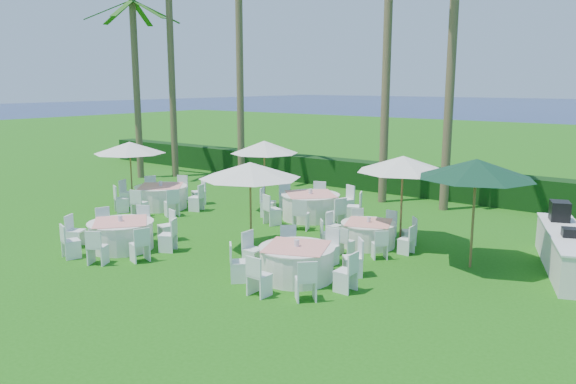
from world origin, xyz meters
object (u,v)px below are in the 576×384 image
object	(u,v)px
buffet_table	(565,250)
umbrella_b	(250,170)
umbrella_a	(130,148)
umbrella_c	(264,147)
banquet_table_e	(310,206)
banquet_table_f	(368,233)
umbrella_green	(476,169)
banquet_table_b	(121,234)
banquet_table_d	(161,196)
umbrella_d	(403,164)
banquet_table_c	(297,262)

from	to	relation	value
buffet_table	umbrella_b	bearing A→B (deg)	-154.60
umbrella_a	umbrella_c	size ratio (longest dim) A/B	1.02
banquet_table_e	umbrella_c	world-z (taller)	umbrella_c
banquet_table_f	umbrella_green	world-z (taller)	umbrella_green
banquet_table_b	umbrella_a	bearing A→B (deg)	139.08
umbrella_b	umbrella_c	distance (m)	4.91
umbrella_c	banquet_table_d	bearing A→B (deg)	-151.04
buffet_table	umbrella_green	bearing A→B (deg)	-148.37
banquet_table_e	umbrella_d	world-z (taller)	umbrella_d
umbrella_a	umbrella_b	xyz separation A→B (m)	(7.24, -1.59, 0.03)
banquet_table_b	umbrella_green	bearing A→B (deg)	27.22
banquet_table_e	umbrella_a	distance (m)	7.11
banquet_table_d	umbrella_b	distance (m)	6.84
banquet_table_e	umbrella_green	xyz separation A→B (m)	(6.18, -1.80, 2.07)
banquet_table_b	banquet_table_f	distance (m)	6.99
umbrella_c	umbrella_green	xyz separation A→B (m)	(8.17, -1.75, 0.18)
umbrella_d	banquet_table_f	bearing A→B (deg)	-130.62
umbrella_b	banquet_table_c	bearing A→B (deg)	-24.33
umbrella_b	buffet_table	size ratio (longest dim) A/B	0.65
banquet_table_e	banquet_table_f	bearing A→B (deg)	-27.94
banquet_table_d	umbrella_a	size ratio (longest dim) A/B	1.27
umbrella_d	banquet_table_d	bearing A→B (deg)	-173.82
umbrella_green	buffet_table	size ratio (longest dim) A/B	0.67
umbrella_a	umbrella_c	xyz separation A→B (m)	(4.43, 2.43, 0.10)
banquet_table_c	banquet_table_f	world-z (taller)	banquet_table_c
banquet_table_e	umbrella_c	xyz separation A→B (m)	(-1.98, -0.05, 1.89)
banquet_table_c	banquet_table_e	distance (m)	6.03
banquet_table_f	umbrella_d	bearing A→B (deg)	49.38
banquet_table_e	umbrella_c	bearing A→B (deg)	-178.56
banquet_table_b	umbrella_d	world-z (taller)	umbrella_d
umbrella_c	umbrella_green	size ratio (longest dim) A/B	0.90
banquet_table_b	buffet_table	size ratio (longest dim) A/B	0.74
banquet_table_e	umbrella_d	bearing A→B (deg)	-13.90
umbrella_c	umbrella_green	bearing A→B (deg)	-12.11
banquet_table_c	banquet_table_e	world-z (taller)	banquet_table_e
banquet_table_f	umbrella_d	world-z (taller)	umbrella_d
buffet_table	banquet_table_f	bearing A→B (deg)	-167.62
umbrella_a	umbrella_green	bearing A→B (deg)	3.09
banquet_table_d	umbrella_d	xyz separation A→B (m)	(9.24, 1.00, 1.90)
banquet_table_e	buffet_table	size ratio (longest dim) A/B	0.79
banquet_table_c	umbrella_c	xyz separation A→B (m)	(-5.14, 5.08, 1.93)
banquet_table_d	umbrella_d	distance (m)	9.49
banquet_table_c	umbrella_b	size ratio (longest dim) A/B	1.14
banquet_table_e	umbrella_green	size ratio (longest dim) A/B	1.19
umbrella_b	umbrella_c	xyz separation A→B (m)	(-2.80, 4.03, 0.07)
umbrella_d	umbrella_green	size ratio (longest dim) A/B	0.92
banquet_table_d	banquet_table_f	size ratio (longest dim) A/B	1.20
banquet_table_d	buffet_table	distance (m)	13.60
umbrella_c	buffet_table	xyz separation A→B (m)	(10.10, -0.56, -1.82)
banquet_table_c	umbrella_a	xyz separation A→B (m)	(-9.57, 2.65, 1.83)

